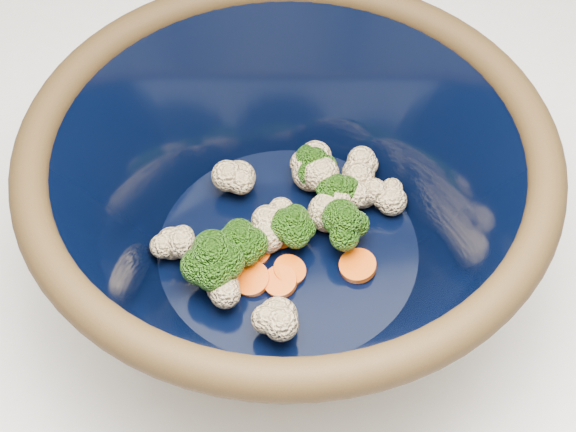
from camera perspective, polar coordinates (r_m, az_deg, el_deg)
The scene contains 2 objects.
mixing_bowl at distance 0.62m, azimuth 0.00°, elevation 0.94°, with size 0.46×0.46×0.17m.
vegetable_pile at distance 0.65m, azimuth 0.17°, elevation -0.24°, with size 0.21×0.17×0.06m.
Camera 1 is at (-0.09, -0.32, 1.48)m, focal length 50.00 mm.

